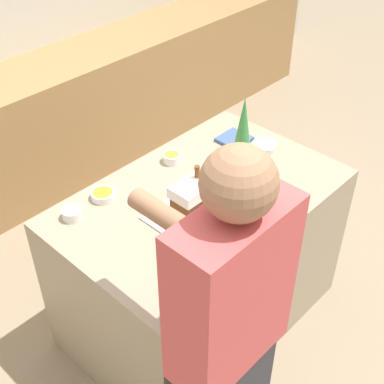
{
  "coord_description": "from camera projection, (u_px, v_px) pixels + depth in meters",
  "views": [
    {
      "loc": [
        -1.52,
        -1.38,
        2.53
      ],
      "look_at": [
        -0.07,
        0.0,
        0.96
      ],
      "focal_mm": 50.0,
      "sensor_mm": 36.0,
      "label": 1
    }
  ],
  "objects": [
    {
      "name": "kitchen_island",
      "position": [
        201.0,
        260.0,
        2.9
      ],
      "size": [
        1.44,
        0.92,
        0.9
      ],
      "color": "gray",
      "rests_on": "ground_plane"
    },
    {
      "name": "ground_plane",
      "position": [
        200.0,
        313.0,
        3.18
      ],
      "size": [
        12.0,
        12.0,
        0.0
      ],
      "primitive_type": "plane",
      "color": "gray"
    },
    {
      "name": "gingerbread_house",
      "position": [
        193.0,
        198.0,
        2.45
      ],
      "size": [
        0.2,
        0.14,
        0.24
      ],
      "color": "brown",
      "rests_on": "baking_tray"
    },
    {
      "name": "person",
      "position": [
        227.0,
        343.0,
        1.94
      ],
      "size": [
        0.46,
        0.57,
        1.75
      ],
      "color": "#333338",
      "rests_on": "ground_plane"
    },
    {
      "name": "candy_bowl_behind_tray",
      "position": [
        103.0,
        195.0,
        2.59
      ],
      "size": [
        0.12,
        0.12,
        0.04
      ],
      "color": "white",
      "rests_on": "kitchen_island"
    },
    {
      "name": "candy_bowl_far_right",
      "position": [
        72.0,
        213.0,
        2.48
      ],
      "size": [
        0.09,
        0.09,
        0.05
      ],
      "color": "white",
      "rests_on": "kitchen_island"
    },
    {
      "name": "cookbook",
      "position": [
        234.0,
        139.0,
        3.01
      ],
      "size": [
        0.17,
        0.16,
        0.02
      ],
      "color": "#3F598C",
      "rests_on": "kitchen_island"
    },
    {
      "name": "back_cabinet_block",
      "position": [
        20.0,
        138.0,
        3.86
      ],
      "size": [
        6.0,
        0.6,
        0.91
      ],
      "color": "#9E7547",
      "rests_on": "ground_plane"
    },
    {
      "name": "decorative_tree",
      "position": [
        243.0,
        129.0,
        2.76
      ],
      "size": [
        0.11,
        0.11,
        0.37
      ],
      "color": "#33843D",
      "rests_on": "kitchen_island"
    },
    {
      "name": "candy_bowl_center_rear",
      "position": [
        172.0,
        158.0,
        2.83
      ],
      "size": [
        0.09,
        0.09,
        0.05
      ],
      "color": "white",
      "rests_on": "kitchen_island"
    },
    {
      "name": "candy_bowl_near_tray_right",
      "position": [
        264.0,
        146.0,
        2.93
      ],
      "size": [
        0.13,
        0.13,
        0.04
      ],
      "color": "white",
      "rests_on": "kitchen_island"
    },
    {
      "name": "baking_tray",
      "position": [
        193.0,
        214.0,
        2.5
      ],
      "size": [
        0.39,
        0.33,
        0.01
      ],
      "color": "#B2B2BC",
      "rests_on": "kitchen_island"
    }
  ]
}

